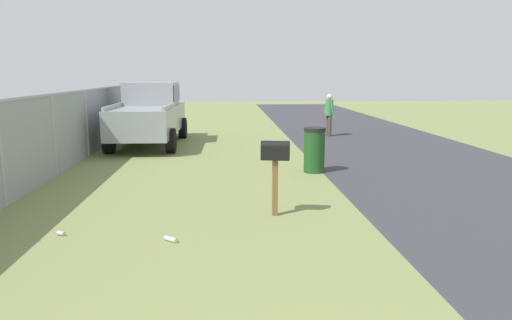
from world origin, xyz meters
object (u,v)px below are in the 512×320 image
Objects in this scene: pickup_truck at (150,112)px; pedestrian at (329,112)px; mailbox at (275,156)px; trash_bin at (314,150)px.

pickup_truck reaches higher than pedestrian.
pedestrian reaches higher than mailbox.
pedestrian is at bearing -6.75° from mailbox.
pickup_truck is 4.73× the size of trash_bin.
pedestrian is at bearing -15.13° from trash_bin.
pedestrian is at bearing -74.57° from pickup_truck.
pickup_truck reaches higher than mailbox.
mailbox is at bearing -128.46° from pedestrian.
pedestrian reaches higher than trash_bin.
pedestrian is (1.69, -6.52, -0.17)m from pickup_truck.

